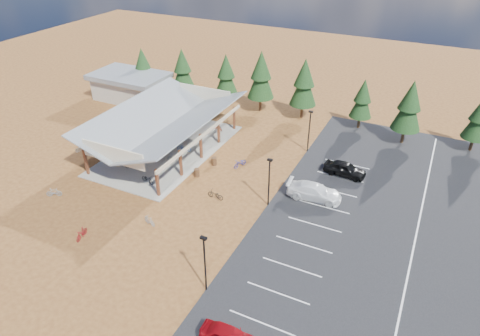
% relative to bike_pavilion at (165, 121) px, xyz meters
% --- Properties ---
extents(ground, '(140.00, 140.00, 0.00)m').
position_rel_bike_pavilion_xyz_m(ground, '(10.00, -7.00, -3.82)').
color(ground, brown).
rests_on(ground, ground).
extents(asphalt_lot, '(27.00, 44.00, 0.04)m').
position_rel_bike_pavilion_xyz_m(asphalt_lot, '(28.50, -4.00, -3.80)').
color(asphalt_lot, black).
rests_on(asphalt_lot, ground).
extents(concrete_pad, '(10.60, 18.60, 0.10)m').
position_rel_bike_pavilion_xyz_m(concrete_pad, '(0.00, 0.00, -3.77)').
color(concrete_pad, gray).
rests_on(concrete_pad, ground).
extents(bike_pavilion, '(11.65, 19.40, 4.97)m').
position_rel_bike_pavilion_xyz_m(bike_pavilion, '(0.00, 0.00, 0.00)').
color(bike_pavilion, '#522C17').
rests_on(bike_pavilion, concrete_pad).
extents(outbuilding, '(11.00, 7.00, 3.90)m').
position_rel_bike_pavilion_xyz_m(outbuilding, '(-14.00, 11.00, -1.80)').
color(outbuilding, '#ADA593').
rests_on(outbuilding, ground).
extents(lamp_post_0, '(0.50, 0.25, 5.14)m').
position_rel_bike_pavilion_xyz_m(lamp_post_0, '(15.00, -17.00, -0.85)').
color(lamp_post_0, black).
rests_on(lamp_post_0, ground).
extents(lamp_post_1, '(0.50, 0.25, 5.14)m').
position_rel_bike_pavilion_xyz_m(lamp_post_1, '(15.00, -5.00, -0.85)').
color(lamp_post_1, black).
rests_on(lamp_post_1, ground).
extents(lamp_post_2, '(0.50, 0.25, 5.14)m').
position_rel_bike_pavilion_xyz_m(lamp_post_2, '(15.00, 7.00, -0.85)').
color(lamp_post_2, black).
rests_on(lamp_post_2, ground).
extents(trash_bin_0, '(0.60, 0.60, 0.90)m').
position_rel_bike_pavilion_xyz_m(trash_bin_0, '(6.12, -3.57, -3.37)').
color(trash_bin_0, '#492E1A').
rests_on(trash_bin_0, ground).
extents(trash_bin_1, '(0.60, 0.60, 0.90)m').
position_rel_bike_pavilion_xyz_m(trash_bin_1, '(6.62, -0.64, -3.37)').
color(trash_bin_1, '#492E1A').
rests_on(trash_bin_1, ground).
extents(pine_0, '(3.00, 3.00, 6.98)m').
position_rel_bike_pavilion_xyz_m(pine_0, '(-13.71, 14.04, 0.44)').
color(pine_0, '#382314').
rests_on(pine_0, ground).
extents(pine_1, '(3.29, 3.29, 7.66)m').
position_rel_bike_pavilion_xyz_m(pine_1, '(-6.81, 14.42, 0.85)').
color(pine_1, '#382314').
rests_on(pine_1, ground).
extents(pine_2, '(3.22, 3.22, 7.51)m').
position_rel_bike_pavilion_xyz_m(pine_2, '(-0.07, 15.21, 0.76)').
color(pine_2, '#382314').
rests_on(pine_2, ground).
extents(pine_3, '(3.69, 3.69, 8.59)m').
position_rel_bike_pavilion_xyz_m(pine_3, '(5.23, 15.36, 1.42)').
color(pine_3, '#382314').
rests_on(pine_3, ground).
extents(pine_4, '(3.57, 3.57, 8.31)m').
position_rel_bike_pavilion_xyz_m(pine_4, '(11.29, 15.63, 1.25)').
color(pine_4, '#382314').
rests_on(pine_4, ground).
extents(pine_5, '(2.84, 2.84, 6.62)m').
position_rel_bike_pavilion_xyz_m(pine_5, '(19.00, 15.99, 0.21)').
color(pine_5, '#382314').
rests_on(pine_5, ground).
extents(pine_6, '(3.44, 3.44, 8.01)m').
position_rel_bike_pavilion_xyz_m(pine_6, '(24.75, 14.06, 1.07)').
color(pine_6, '#382314').
rests_on(pine_6, ground).
extents(pine_7, '(3.01, 3.01, 7.02)m').
position_rel_bike_pavilion_xyz_m(pine_7, '(32.34, 15.63, 0.46)').
color(pine_7, '#382314').
rests_on(pine_7, ground).
extents(bike_0, '(1.56, 0.64, 0.80)m').
position_rel_bike_pavilion_xyz_m(bike_0, '(-2.10, -5.60, -3.32)').
color(bike_0, black).
rests_on(bike_0, concrete_pad).
extents(bike_1, '(1.62, 0.71, 0.94)m').
position_rel_bike_pavilion_xyz_m(bike_1, '(-3.52, -1.85, -3.25)').
color(bike_1, '#92959A').
rests_on(bike_1, concrete_pad).
extents(bike_2, '(2.00, 1.05, 1.00)m').
position_rel_bike_pavilion_xyz_m(bike_2, '(-1.09, 3.21, -3.22)').
color(bike_2, '#124390').
rests_on(bike_2, concrete_pad).
extents(bike_3, '(1.58, 0.50, 0.94)m').
position_rel_bike_pavilion_xyz_m(bike_3, '(-1.30, 4.30, -3.25)').
color(bike_3, maroon).
rests_on(bike_3, concrete_pad).
extents(bike_4, '(1.79, 0.93, 0.89)m').
position_rel_bike_pavilion_xyz_m(bike_4, '(2.25, -7.04, -3.28)').
color(bike_4, black).
rests_on(bike_4, concrete_pad).
extents(bike_5, '(1.87, 0.76, 1.09)m').
position_rel_bike_pavilion_xyz_m(bike_5, '(2.48, -2.30, -3.18)').
color(bike_5, gray).
rests_on(bike_5, concrete_pad).
extents(bike_6, '(1.82, 0.92, 0.91)m').
position_rel_bike_pavilion_xyz_m(bike_6, '(1.96, 0.47, -3.27)').
color(bike_6, navy).
rests_on(bike_6, concrete_pad).
extents(bike_7, '(1.67, 0.90, 0.96)m').
position_rel_bike_pavilion_xyz_m(bike_7, '(2.91, 7.01, -3.24)').
color(bike_7, maroon).
rests_on(bike_7, concrete_pad).
extents(bike_9, '(1.51, 1.14, 0.91)m').
position_rel_bike_pavilion_xyz_m(bike_9, '(-4.76, -13.00, -3.37)').
color(bike_9, '#94999D').
rests_on(bike_9, ground).
extents(bike_11, '(0.78, 1.69, 0.98)m').
position_rel_bike_pavilion_xyz_m(bike_11, '(2.30, -16.61, -3.33)').
color(bike_11, maroon).
rests_on(bike_11, ground).
extents(bike_13, '(1.53, 0.80, 0.88)m').
position_rel_bike_pavilion_xyz_m(bike_13, '(6.50, -12.50, -3.38)').
color(bike_13, '#929699').
rests_on(bike_13, ground).
extents(bike_14, '(1.16, 1.91, 0.95)m').
position_rel_bike_pavilion_xyz_m(bike_14, '(9.43, 0.24, -3.35)').
color(bike_14, '#1D289C').
rests_on(bike_14, ground).
extents(bike_16, '(1.78, 0.70, 0.92)m').
position_rel_bike_pavilion_xyz_m(bike_16, '(9.91, -6.33, -3.37)').
color(bike_16, black).
rests_on(bike_16, ground).
extents(car_3, '(5.55, 2.64, 1.56)m').
position_rel_bike_pavilion_xyz_m(car_3, '(18.64, -2.03, -3.00)').
color(car_3, white).
rests_on(car_3, asphalt_lot).
extents(car_4, '(4.56, 2.07, 1.52)m').
position_rel_bike_pavilion_xyz_m(car_4, '(20.29, 3.57, -3.03)').
color(car_4, black).
rests_on(car_4, asphalt_lot).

